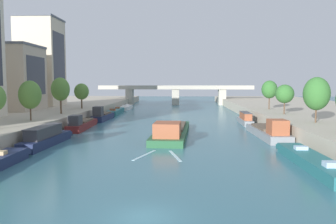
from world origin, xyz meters
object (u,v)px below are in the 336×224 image
at_px(moored_boat_right_midway, 312,161).
at_px(moored_boat_right_second, 245,119).
at_px(barge_midriver, 171,131).
at_px(tree_left_nearest, 30,95).
at_px(moored_boat_left_upstream, 102,116).
at_px(tree_left_past_mid, 82,92).
at_px(moored_boat_left_downstream, 46,137).
at_px(tree_right_end_of_row, 285,94).
at_px(moored_boat_left_midway, 126,108).
at_px(bridge_far, 176,93).
at_px(tree_right_by_lamp, 269,89).
at_px(moored_boat_right_lone, 268,131).
at_px(moored_boat_left_lone, 82,124).
at_px(tree_right_midway, 317,94).
at_px(tree_left_second, 60,89).
at_px(moored_boat_left_gap_after, 116,111).

relative_size(moored_boat_right_midway, moored_boat_right_second, 1.44).
height_order(barge_midriver, tree_left_nearest, tree_left_nearest).
bearing_deg(moored_boat_left_upstream, tree_left_past_mid, 152.37).
bearing_deg(moored_boat_left_downstream, tree_right_end_of_row, 29.44).
height_order(moored_boat_left_midway, bridge_far, bridge_far).
bearing_deg(moored_boat_left_upstream, tree_right_by_lamp, 2.90).
distance_m(moored_boat_left_downstream, moored_boat_right_second, 40.90).
height_order(moored_boat_right_midway, moored_boat_right_lone, moored_boat_right_lone).
distance_m(moored_boat_left_lone, tree_right_end_of_row, 39.44).
bearing_deg(tree_right_midway, moored_boat_left_lone, 166.04).
distance_m(moored_boat_left_downstream, tree_right_end_of_row, 44.65).
xyz_separation_m(tree_right_midway, bridge_far, (-22.89, 79.99, -2.07)).
distance_m(moored_boat_right_midway, tree_right_end_of_row, 33.30).
relative_size(moored_boat_left_upstream, tree_right_midway, 1.84).
bearing_deg(tree_left_second, bridge_far, 71.94).
distance_m(barge_midriver, moored_boat_left_lone, 18.87).
bearing_deg(tree_left_past_mid, bridge_far, 67.71).
bearing_deg(tree_right_by_lamp, tree_left_past_mid, 178.69).
height_order(moored_boat_left_upstream, bridge_far, bridge_far).
relative_size(moored_boat_right_lone, tree_left_nearest, 2.53).
xyz_separation_m(barge_midriver, moored_boat_right_second, (14.92, 16.75, 0.19)).
bearing_deg(bridge_far, moored_boat_right_lone, -78.55).
distance_m(moored_boat_left_upstream, moored_boat_left_midway, 31.81).
bearing_deg(moored_boat_left_upstream, tree_right_midway, -32.24).
bearing_deg(tree_right_midway, moored_boat_left_downstream, -169.34).
bearing_deg(bridge_far, moored_boat_left_gap_after, -112.36).
relative_size(moored_boat_right_midway, moored_boat_right_lone, 1.02).
bearing_deg(moored_boat_left_upstream, tree_left_second, -117.95).
relative_size(moored_boat_right_lone, tree_right_by_lamp, 2.45).
xyz_separation_m(moored_boat_left_gap_after, moored_boat_right_second, (31.73, -22.54, 0.40)).
bearing_deg(moored_boat_left_gap_after, barge_midriver, -66.83).
distance_m(moored_boat_right_second, tree_right_end_of_row, 9.53).
relative_size(tree_right_midway, tree_right_by_lamp, 1.05).
xyz_separation_m(tree_left_nearest, bridge_far, (22.03, 78.85, -1.80)).
distance_m(moored_boat_left_midway, tree_right_by_lamp, 48.94).
bearing_deg(moored_boat_left_downstream, tree_right_midway, 10.66).
bearing_deg(barge_midriver, tree_left_nearest, -178.80).
xyz_separation_m(tree_left_past_mid, tree_right_by_lamp, (44.15, -1.01, 0.55)).
xyz_separation_m(moored_boat_left_gap_after, tree_right_end_of_row, (38.55, -26.47, 5.78)).
xyz_separation_m(barge_midriver, moored_boat_left_downstream, (-16.88, -8.97, 0.28)).
bearing_deg(moored_boat_left_midway, tree_left_second, -98.01).
bearing_deg(bridge_far, tree_right_by_lamp, -67.12).
bearing_deg(tree_left_nearest, tree_left_past_mid, 88.94).
bearing_deg(tree_right_end_of_row, moored_boat_right_second, 150.02).
distance_m(tree_left_second, tree_right_midway, 46.57).
bearing_deg(moored_boat_left_midway, moored_boat_right_midway, -67.02).
height_order(moored_boat_left_lone, moored_boat_right_second, moored_boat_left_lone).
bearing_deg(moored_boat_left_gap_after, tree_right_end_of_row, -34.47).
xyz_separation_m(moored_boat_left_midway, tree_left_second, (-6.00, -42.59, 6.69)).
relative_size(moored_boat_right_lone, moored_boat_right_second, 1.42).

